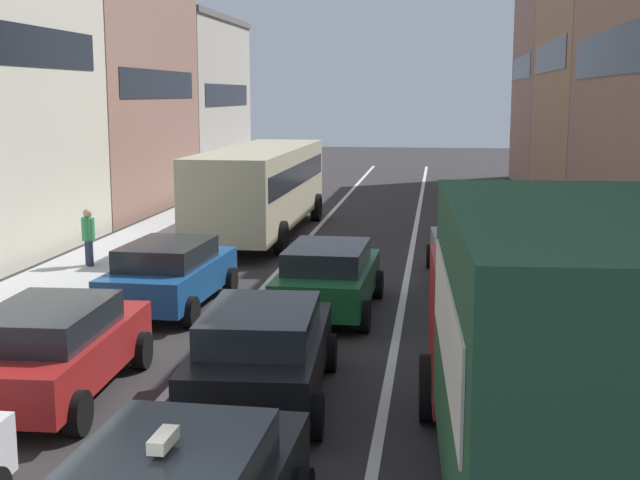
% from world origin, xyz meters
% --- Properties ---
extents(sidewalk_left, '(2.60, 64.00, 0.14)m').
position_xyz_m(sidewalk_left, '(-6.70, 20.00, 0.07)').
color(sidewalk_left, '#B9B9B9').
rests_on(sidewalk_left, ground).
extents(lane_stripe_left, '(0.16, 60.00, 0.01)m').
position_xyz_m(lane_stripe_left, '(-1.70, 20.00, 0.01)').
color(lane_stripe_left, silver).
rests_on(lane_stripe_left, ground).
extents(lane_stripe_right, '(0.16, 60.00, 0.01)m').
position_xyz_m(lane_stripe_right, '(1.70, 20.00, 0.01)').
color(lane_stripe_right, silver).
rests_on(lane_stripe_right, ground).
extents(removalist_box_truck, '(2.97, 7.79, 3.58)m').
position_xyz_m(removalist_box_truck, '(3.70, 3.34, 1.97)').
color(removalist_box_truck, '#A51E1E').
rests_on(removalist_box_truck, ground).
extents(sedan_centre_lane_second, '(2.26, 4.39, 1.49)m').
position_xyz_m(sedan_centre_lane_second, '(-0.15, 6.71, 0.80)').
color(sedan_centre_lane_second, black).
rests_on(sedan_centre_lane_second, ground).
extents(wagon_left_lane_second, '(2.21, 4.37, 1.49)m').
position_xyz_m(wagon_left_lane_second, '(-3.36, 6.40, 0.80)').
color(wagon_left_lane_second, '#A51E1E').
rests_on(wagon_left_lane_second, ground).
extents(hatchback_centre_lane_third, '(2.14, 4.34, 1.49)m').
position_xyz_m(hatchback_centre_lane_third, '(0.16, 12.14, 0.80)').
color(hatchback_centre_lane_third, '#19592D').
rests_on(hatchback_centre_lane_third, ground).
extents(sedan_left_lane_third, '(2.18, 4.36, 1.49)m').
position_xyz_m(sedan_left_lane_third, '(-3.29, 12.02, 0.80)').
color(sedan_left_lane_third, '#194C8C').
rests_on(sedan_left_lane_third, ground).
extents(sedan_right_lane_behind_truck, '(2.29, 4.41, 1.49)m').
position_xyz_m(sedan_right_lane_behind_truck, '(3.53, 10.27, 0.80)').
color(sedan_right_lane_behind_truck, '#759EB7').
rests_on(sedan_right_lane_behind_truck, ground).
extents(wagon_right_lane_far, '(2.25, 4.39, 1.49)m').
position_xyz_m(wagon_right_lane_far, '(3.28, 15.83, 0.80)').
color(wagon_right_lane_far, gray).
rests_on(wagon_right_lane_far, ground).
extents(bus_mid_queue_primary, '(2.86, 10.52, 2.90)m').
position_xyz_m(bus_mid_queue_primary, '(-3.28, 21.76, 1.76)').
color(bus_mid_queue_primary, '#BFB793').
rests_on(bus_mid_queue_primary, ground).
extents(pedestrian_far_sidewalk, '(0.39, 0.43, 1.66)m').
position_xyz_m(pedestrian_far_sidewalk, '(-6.66, 15.65, 0.95)').
color(pedestrian_far_sidewalk, '#262D47').
rests_on(pedestrian_far_sidewalk, ground).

